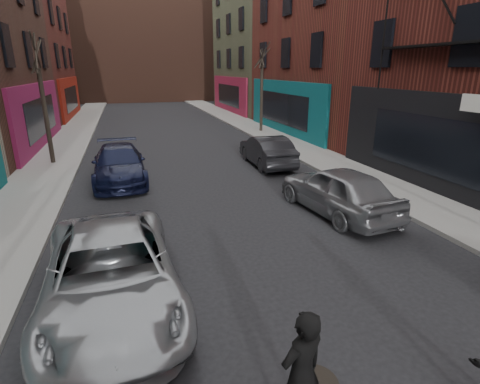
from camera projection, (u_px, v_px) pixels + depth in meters
sidewalk_left at (79, 127)px, 28.26m from camera, size 2.50×84.00×0.13m
sidewalk_right at (237, 121)px, 31.69m from camera, size 2.50×84.00×0.13m
building_far at (140, 48)px, 51.43m from camera, size 40.00×10.00×14.00m
tree_left_far at (42, 90)px, 16.33m from camera, size 2.00×2.00×6.50m
tree_right_far at (262, 80)px, 25.13m from camera, size 2.00×2.00×6.80m
parked_left_far at (111, 273)px, 6.83m from camera, size 2.59×5.21×1.42m
parked_left_end at (119, 164)px, 14.67m from camera, size 2.06×4.83×1.39m
parked_right_far at (338, 190)px, 11.36m from camera, size 2.30×4.59×1.50m
parked_right_end at (267, 151)px, 17.12m from camera, size 1.55×4.22×1.38m
skateboarder at (302, 374)px, 4.29m from camera, size 0.70×0.56×1.66m
manhole at (314, 382)px, 5.33m from camera, size 0.87×0.87×0.01m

